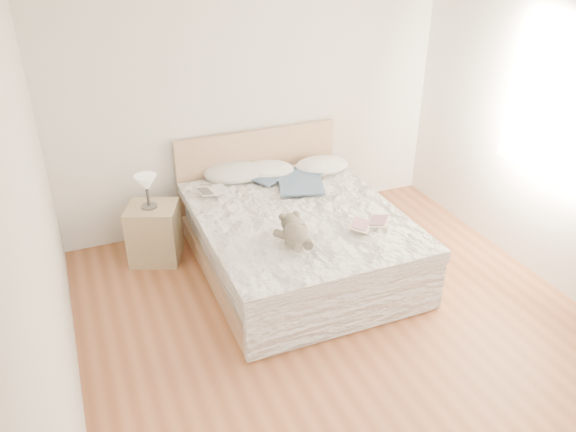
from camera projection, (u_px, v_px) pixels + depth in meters
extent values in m
cube|color=brown|center=(355.00, 343.00, 4.34)|extent=(4.00, 4.50, 0.00)
cube|color=silver|center=(253.00, 95.00, 5.52)|extent=(4.00, 0.02, 2.70)
cube|color=silver|center=(42.00, 247.00, 3.02)|extent=(0.02, 4.50, 2.70)
cube|color=white|center=(564.00, 120.00, 4.56)|extent=(0.02, 1.30, 1.10)
cube|color=tan|center=(297.00, 258.00, 5.23)|extent=(1.68, 2.08, 0.20)
cube|color=white|center=(297.00, 235.00, 5.11)|extent=(1.60, 2.00, 0.30)
cube|color=white|center=(299.00, 219.00, 4.97)|extent=(1.72, 2.05, 0.10)
cube|color=tan|center=(258.00, 176.00, 5.88)|extent=(1.70, 0.06, 1.00)
cube|color=tan|center=(154.00, 233.00, 5.27)|extent=(0.57, 0.54, 0.56)
cylinder|color=#45413B|center=(149.00, 206.00, 5.12)|extent=(0.14, 0.14, 0.02)
cylinder|color=#3A3630|center=(148.00, 196.00, 5.07)|extent=(0.03, 0.03, 0.20)
cone|color=#F0E3CE|center=(146.00, 183.00, 5.01)|extent=(0.25, 0.25, 0.14)
ellipsoid|color=silver|center=(235.00, 173.00, 5.61)|extent=(0.69, 0.55, 0.19)
ellipsoid|color=white|center=(267.00, 170.00, 5.67)|extent=(0.63, 0.52, 0.16)
ellipsoid|color=white|center=(322.00, 165.00, 5.77)|extent=(0.59, 0.46, 0.16)
cube|color=silver|center=(212.00, 191.00, 5.25)|extent=(0.31, 0.23, 0.02)
cube|color=beige|center=(369.00, 224.00, 4.71)|extent=(0.41, 0.40, 0.02)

